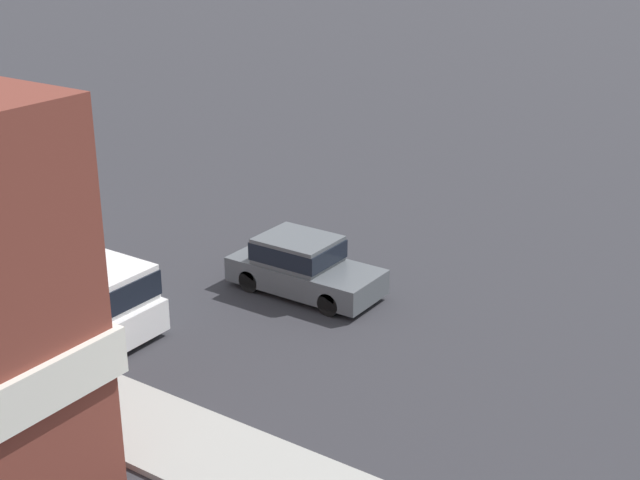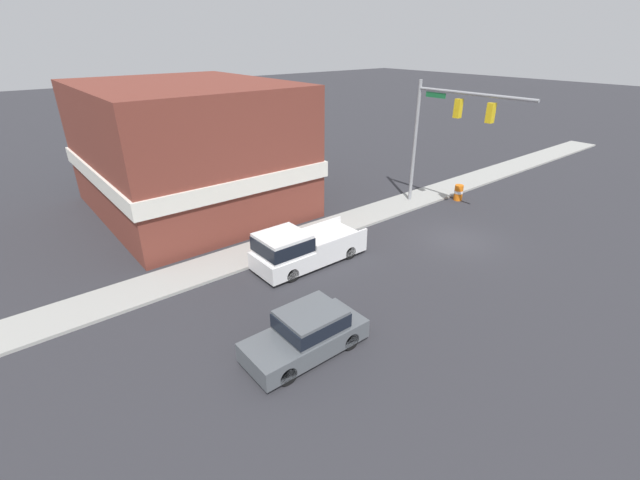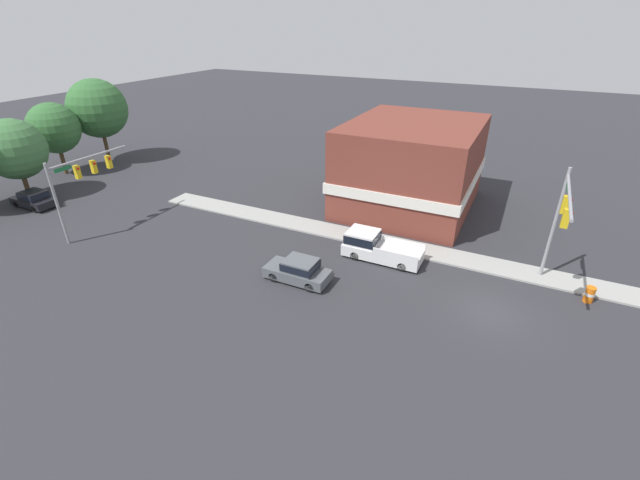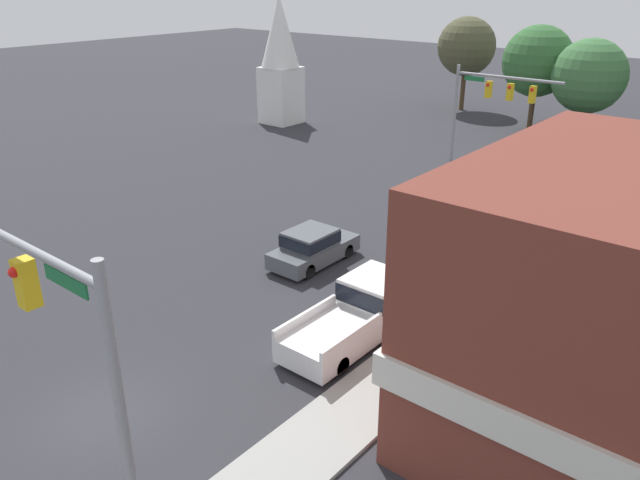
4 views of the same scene
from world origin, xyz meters
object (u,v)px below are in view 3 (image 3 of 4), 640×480
object	(u,v)px
car_lead	(299,270)
pickup_truck_parked	(375,246)
construction_barrel	(589,294)
car_distant	(33,199)

from	to	relation	value
car_lead	pickup_truck_parked	world-z (taller)	pickup_truck_parked
construction_barrel	car_distant	bearing A→B (deg)	97.11
car_distant	construction_barrel	distance (m)	46.20
car_lead	construction_barrel	xyz separation A→B (m)	(5.91, -17.49, -0.30)
car_lead	car_distant	distance (m)	28.36
pickup_truck_parked	construction_barrel	bearing A→B (deg)	-87.24
car_distant	construction_barrel	size ratio (longest dim) A/B	4.03
car_lead	construction_barrel	world-z (taller)	car_lead
pickup_truck_parked	car_distant	bearing A→B (deg)	98.99
car_lead	car_distant	bearing A→B (deg)	89.63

